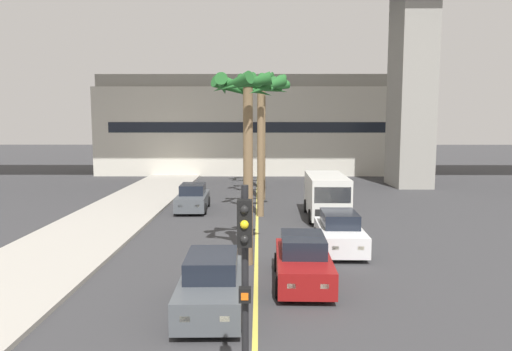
{
  "coord_description": "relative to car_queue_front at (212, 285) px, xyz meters",
  "views": [
    {
      "loc": [
        0.09,
        -0.93,
        5.21
      ],
      "look_at": [
        0.0,
        14.0,
        3.52
      ],
      "focal_mm": 32.92,
      "sensor_mm": 36.0,
      "label": 1
    }
  ],
  "objects": [
    {
      "name": "palm_tree_farthest_median",
      "position": [
        0.93,
        4.24,
        5.08
      ],
      "size": [
        2.82,
        2.84,
        7.0
      ],
      "color": "brown",
      "rests_on": "ground"
    },
    {
      "name": "palm_tree_mid_median",
      "position": [
        1.38,
        13.18,
        5.47
      ],
      "size": [
        3.3,
        3.35,
        7.54
      ],
      "color": "brown",
      "rests_on": "ground"
    },
    {
      "name": "car_queue_front",
      "position": [
        0.0,
        0.0,
        0.0
      ],
      "size": [
        1.9,
        4.13,
        1.56
      ],
      "color": "#4C5156",
      "rests_on": "ground"
    },
    {
      "name": "car_queue_second",
      "position": [
        2.75,
        2.23,
        0.0
      ],
      "size": [
        1.91,
        4.14,
        1.56
      ],
      "color": "maroon",
      "rests_on": "ground"
    },
    {
      "name": "lane_stripe_center",
      "position": [
        1.22,
        12.33,
        -0.72
      ],
      "size": [
        0.14,
        56.0,
        0.01
      ],
      "primitive_type": "cube",
      "color": "#DBCC4C",
      "rests_on": "ground"
    },
    {
      "name": "car_queue_third",
      "position": [
        4.63,
        6.27,
        0.0
      ],
      "size": [
        1.89,
        4.13,
        1.56
      ],
      "color": "white",
      "rests_on": "ground"
    },
    {
      "name": "pier_building_backdrop",
      "position": [
        1.22,
        36.66,
        4.14
      ],
      "size": [
        32.0,
        8.04,
        9.84
      ],
      "color": "beige",
      "rests_on": "ground"
    },
    {
      "name": "delivery_van",
      "position": [
        5.0,
        12.76,
        0.57
      ],
      "size": [
        2.25,
        5.29,
        2.36
      ],
      "color": "silver",
      "rests_on": "ground"
    },
    {
      "name": "traffic_light_median_near",
      "position": [
        1.08,
        -5.13,
        1.99
      ],
      "size": [
        0.24,
        0.37,
        4.2
      ],
      "color": "black",
      "rests_on": "ground"
    },
    {
      "name": "sidewalk_left",
      "position": [
        -6.78,
        4.33,
        -0.65
      ],
      "size": [
        4.8,
        80.0,
        0.15
      ],
      "primitive_type": "cube",
      "color": "#ADA89E",
      "rests_on": "ground"
    },
    {
      "name": "palm_tree_far_median",
      "position": [
        1.37,
        24.55,
        6.53
      ],
      "size": [
        3.57,
        3.61,
        8.55
      ],
      "color": "brown",
      "rests_on": "ground"
    },
    {
      "name": "car_queue_fourth",
      "position": [
        -2.62,
        14.96,
        0.0
      ],
      "size": [
        1.92,
        4.15,
        1.56
      ],
      "color": "#4C5156",
      "rests_on": "ground"
    },
    {
      "name": "palm_tree_near_median",
      "position": [
        1.53,
        18.92,
        5.76
      ],
      "size": [
        3.32,
        3.39,
        8.48
      ],
      "color": "brown",
      "rests_on": "ground"
    }
  ]
}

